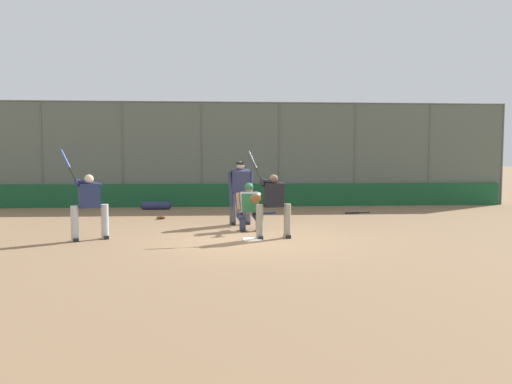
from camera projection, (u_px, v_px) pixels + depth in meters
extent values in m
plane|color=#846647|center=(252.00, 239.00, 11.74)|extent=(160.00, 160.00, 0.00)
cube|color=white|center=(252.00, 239.00, 11.74)|extent=(0.43, 0.43, 0.01)
cylinder|color=#515651|center=(502.00, 154.00, 20.13)|extent=(0.08, 0.08, 4.07)
cylinder|color=#515651|center=(429.00, 154.00, 19.93)|extent=(0.08, 0.08, 4.07)
cylinder|color=#515651|center=(355.00, 154.00, 19.73)|extent=(0.08, 0.08, 4.07)
cylinder|color=#515651|center=(279.00, 154.00, 19.53)|extent=(0.08, 0.08, 4.07)
cylinder|color=#515651|center=(202.00, 154.00, 19.33)|extent=(0.08, 0.08, 4.07)
cylinder|color=#515651|center=(123.00, 154.00, 19.14)|extent=(0.08, 0.08, 4.07)
cylinder|color=#515651|center=(42.00, 154.00, 18.94)|extent=(0.08, 0.08, 4.07)
cube|color=#515B51|center=(240.00, 154.00, 19.43)|extent=(21.16, 0.01, 4.07)
cylinder|color=#515651|center=(240.00, 102.00, 19.29)|extent=(21.16, 0.06, 0.06)
cube|color=#19512D|center=(241.00, 195.00, 19.45)|extent=(20.74, 0.18, 0.88)
cube|color=slate|center=(242.00, 199.00, 22.15)|extent=(14.81, 3.05, 0.12)
cube|color=slate|center=(243.00, 197.00, 21.04)|extent=(14.81, 0.55, 0.44)
cube|color=#B7BABC|center=(243.00, 191.00, 21.02)|extent=(14.81, 0.24, 0.08)
cube|color=slate|center=(243.00, 193.00, 21.58)|extent=(14.81, 0.55, 0.76)
cube|color=#B7BABC|center=(243.00, 183.00, 21.55)|extent=(14.81, 0.24, 0.08)
cube|color=slate|center=(242.00, 188.00, 22.11)|extent=(14.81, 0.55, 1.08)
cube|color=#B7BABC|center=(242.00, 175.00, 22.07)|extent=(14.81, 0.24, 0.08)
cube|color=slate|center=(242.00, 184.00, 22.65)|extent=(14.81, 0.55, 1.40)
cube|color=#B7BABC|center=(242.00, 168.00, 22.60)|extent=(14.81, 0.24, 0.08)
cube|color=slate|center=(241.00, 180.00, 23.19)|extent=(14.81, 0.55, 1.72)
cube|color=#B7BABC|center=(241.00, 160.00, 23.12)|extent=(14.81, 0.24, 0.08)
cylinder|color=gray|center=(287.00, 221.00, 11.95)|extent=(0.17, 0.17, 0.82)
cube|color=black|center=(287.00, 236.00, 11.98)|extent=(0.16, 0.29, 0.08)
cylinder|color=gray|center=(260.00, 222.00, 11.79)|extent=(0.17, 0.17, 0.82)
cube|color=black|center=(260.00, 237.00, 11.82)|extent=(0.16, 0.29, 0.08)
cube|color=black|center=(274.00, 195.00, 11.83)|extent=(0.48, 0.33, 0.56)
sphere|color=brown|center=(274.00, 179.00, 11.80)|extent=(0.21, 0.21, 0.21)
cylinder|color=black|center=(273.00, 183.00, 11.83)|extent=(0.58, 0.14, 0.21)
cylinder|color=black|center=(262.00, 183.00, 11.77)|extent=(0.14, 0.17, 0.16)
sphere|color=black|center=(262.00, 180.00, 11.78)|extent=(0.04, 0.04, 0.04)
cylinder|color=black|center=(259.00, 174.00, 11.84)|extent=(0.16, 0.17, 0.30)
cylinder|color=#28282D|center=(252.00, 160.00, 11.96)|extent=(0.26, 0.27, 0.42)
cylinder|color=#2D334C|center=(259.00, 225.00, 13.08)|extent=(0.16, 0.16, 0.32)
cylinder|color=#2D334C|center=(257.00, 217.00, 13.27)|extent=(0.26, 0.51, 0.25)
cube|color=black|center=(259.00, 229.00, 13.08)|extent=(0.14, 0.27, 0.08)
cylinder|color=#2D334C|center=(243.00, 225.00, 12.98)|extent=(0.16, 0.16, 0.32)
cylinder|color=#2D334C|center=(241.00, 217.00, 13.18)|extent=(0.26, 0.51, 0.25)
cube|color=black|center=(243.00, 230.00, 12.99)|extent=(0.14, 0.27, 0.08)
cube|color=#B7B7BC|center=(249.00, 202.00, 13.24)|extent=(0.52, 0.44, 0.58)
cube|color=#235B33|center=(250.00, 203.00, 13.09)|extent=(0.44, 0.20, 0.48)
sphere|color=#936B4C|center=(249.00, 189.00, 13.21)|extent=(0.22, 0.22, 0.22)
sphere|color=#235B33|center=(249.00, 187.00, 13.21)|extent=(0.24, 0.24, 0.24)
cylinder|color=#B7B7BC|center=(257.00, 196.00, 13.01)|extent=(0.23, 0.57, 0.17)
ellipsoid|color=brown|center=(255.00, 199.00, 12.74)|extent=(0.31, 0.14, 0.24)
cylinder|color=#936B4C|center=(238.00, 202.00, 13.18)|extent=(0.14, 0.34, 0.47)
cylinder|color=#4C4C51|center=(247.00, 208.00, 14.35)|extent=(0.19, 0.19, 0.92)
cube|color=black|center=(248.00, 223.00, 14.38)|extent=(0.14, 0.29, 0.08)
cylinder|color=#4C4C51|center=(233.00, 209.00, 14.28)|extent=(0.19, 0.19, 0.92)
cube|color=black|center=(233.00, 223.00, 14.31)|extent=(0.14, 0.29, 0.08)
cube|color=#282D4C|center=(240.00, 181.00, 14.19)|extent=(0.54, 0.49, 0.70)
sphere|color=tan|center=(240.00, 166.00, 14.16)|extent=(0.23, 0.23, 0.23)
cylinder|color=black|center=(240.00, 163.00, 14.16)|extent=(0.24, 0.24, 0.08)
cylinder|color=#282D4C|center=(251.00, 189.00, 14.19)|extent=(0.14, 0.25, 0.98)
cylinder|color=#282D4C|center=(231.00, 189.00, 14.10)|extent=(0.18, 0.26, 0.98)
cylinder|color=#B7B7BC|center=(105.00, 222.00, 11.81)|extent=(0.17, 0.17, 0.82)
cube|color=black|center=(105.00, 237.00, 11.84)|extent=(0.23, 0.30, 0.08)
cylinder|color=#B7B7BC|center=(75.00, 224.00, 11.46)|extent=(0.17, 0.17, 0.82)
cube|color=black|center=(75.00, 240.00, 11.49)|extent=(0.23, 0.30, 0.08)
cube|color=navy|center=(89.00, 196.00, 11.59)|extent=(0.52, 0.43, 0.57)
sphere|color=beige|center=(89.00, 179.00, 11.57)|extent=(0.21, 0.21, 0.21)
cylinder|color=navy|center=(89.00, 183.00, 11.59)|extent=(0.57, 0.30, 0.21)
cylinder|color=navy|center=(76.00, 183.00, 11.45)|extent=(0.16, 0.17, 0.16)
sphere|color=black|center=(76.00, 181.00, 11.47)|extent=(0.04, 0.04, 0.04)
cylinder|color=black|center=(73.00, 174.00, 11.50)|extent=(0.20, 0.13, 0.31)
cylinder|color=#334789|center=(65.00, 159.00, 11.57)|extent=(0.31, 0.21, 0.44)
sphere|color=black|center=(253.00, 214.00, 16.73)|extent=(0.04, 0.04, 0.04)
cylinder|color=black|center=(258.00, 213.00, 16.80)|extent=(0.34, 0.16, 0.03)
cylinder|color=#334789|center=(269.00, 213.00, 16.98)|extent=(0.48, 0.24, 0.07)
sphere|color=black|center=(369.00, 212.00, 17.13)|extent=(0.04, 0.04, 0.04)
cylinder|color=black|center=(364.00, 212.00, 17.08)|extent=(0.37, 0.09, 0.03)
cylinder|color=#28282D|center=(352.00, 213.00, 16.98)|extent=(0.52, 0.16, 0.07)
ellipsoid|color=#56331E|center=(161.00, 218.00, 15.55)|extent=(0.27, 0.18, 0.10)
ellipsoid|color=#56331E|center=(158.00, 218.00, 15.46)|extent=(0.10, 0.08, 0.08)
cylinder|color=navy|center=(156.00, 206.00, 18.34)|extent=(0.84, 0.29, 0.29)
sphere|color=navy|center=(167.00, 205.00, 18.37)|extent=(0.28, 0.28, 0.28)
sphere|color=navy|center=(144.00, 206.00, 18.31)|extent=(0.28, 0.28, 0.28)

